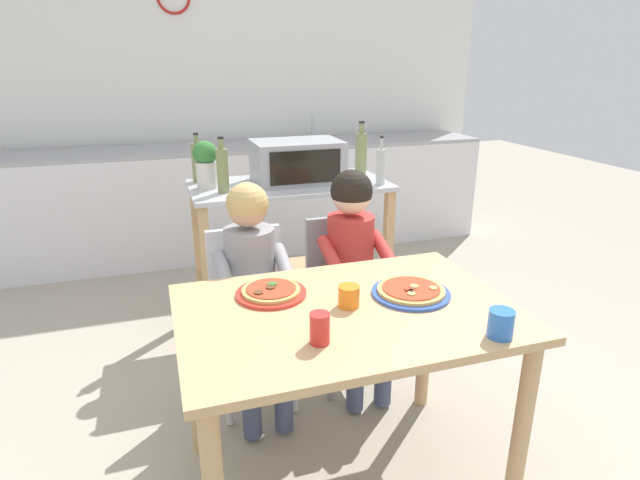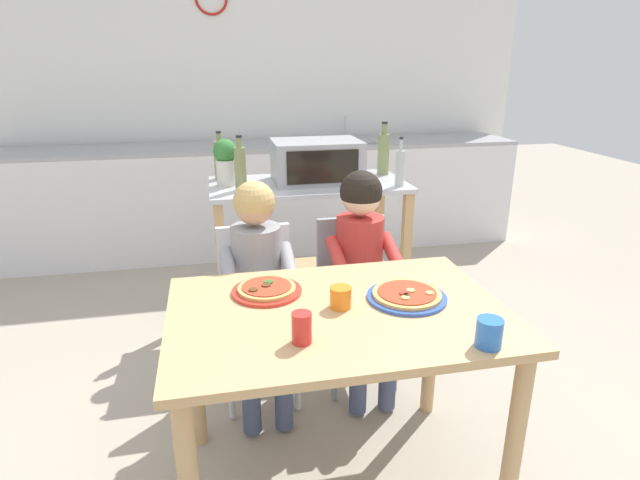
% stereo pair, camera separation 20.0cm
% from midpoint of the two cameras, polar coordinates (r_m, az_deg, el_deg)
% --- Properties ---
extents(ground_plane, '(12.25, 12.25, 0.00)m').
position_cam_midpoint_polar(ground_plane, '(3.19, -1.68, -9.78)').
color(ground_plane, '#A89E8C').
extents(back_wall_tiled, '(4.81, 0.14, 2.70)m').
position_cam_midpoint_polar(back_wall_tiled, '(4.67, -6.23, 16.78)').
color(back_wall_tiled, white).
rests_on(back_wall_tiled, ground).
extents(kitchen_counter, '(4.33, 0.60, 1.09)m').
position_cam_midpoint_polar(kitchen_counter, '(4.40, -5.22, 4.72)').
color(kitchen_counter, silver).
rests_on(kitchen_counter, ground).
extents(kitchen_island_cart, '(1.12, 0.57, 0.88)m').
position_cam_midpoint_polar(kitchen_island_cart, '(3.05, 0.61, 1.00)').
color(kitchen_island_cart, '#B7BABF').
rests_on(kitchen_island_cart, ground).
extents(toaster_oven, '(0.49, 0.35, 0.24)m').
position_cam_midpoint_polar(toaster_oven, '(2.98, 1.56, 8.67)').
color(toaster_oven, '#999BA0').
rests_on(toaster_oven, kitchen_island_cart).
extents(bottle_clear_vinegar, '(0.07, 0.07, 0.28)m').
position_cam_midpoint_polar(bottle_clear_vinegar, '(3.09, -9.15, 8.76)').
color(bottle_clear_vinegar, olive).
rests_on(bottle_clear_vinegar, kitchen_island_cart).
extents(bottle_squat_spirits, '(0.07, 0.07, 0.32)m').
position_cam_midpoint_polar(bottle_squat_spirits, '(3.21, 8.82, 9.47)').
color(bottle_squat_spirits, olive).
rests_on(bottle_squat_spirits, kitchen_island_cart).
extents(bottle_slim_sauce, '(0.06, 0.06, 0.29)m').
position_cam_midpoint_polar(bottle_slim_sauce, '(2.79, -6.75, 7.92)').
color(bottle_slim_sauce, olive).
rests_on(bottle_slim_sauce, kitchen_island_cart).
extents(bottle_tall_green_wine, '(0.05, 0.05, 0.27)m').
position_cam_midpoint_polar(bottle_tall_green_wine, '(2.92, 10.77, 7.87)').
color(bottle_tall_green_wine, '#ADB7B2').
rests_on(bottle_tall_green_wine, kitchen_island_cart).
extents(potted_herb_plant, '(0.13, 0.13, 0.26)m').
position_cam_midpoint_polar(potted_herb_plant, '(2.91, -8.44, 8.65)').
color(potted_herb_plant, beige).
rests_on(potted_herb_plant, kitchen_island_cart).
extents(dining_table, '(1.15, 0.79, 0.74)m').
position_cam_midpoint_polar(dining_table, '(1.85, 5.12, -10.95)').
color(dining_table, tan).
rests_on(dining_table, ground).
extents(dining_chair_left, '(0.36, 0.36, 0.81)m').
position_cam_midpoint_polar(dining_chair_left, '(2.45, -4.60, -6.73)').
color(dining_chair_left, silver).
rests_on(dining_chair_left, ground).
extents(dining_chair_right, '(0.36, 0.36, 0.81)m').
position_cam_midpoint_polar(dining_chair_right, '(2.57, 6.09, -5.40)').
color(dining_chair_right, gray).
rests_on(dining_chair_right, ground).
extents(child_in_grey_shirt, '(0.32, 0.42, 1.05)m').
position_cam_midpoint_polar(child_in_grey_shirt, '(2.26, -4.32, -3.81)').
color(child_in_grey_shirt, '#424C6B').
rests_on(child_in_grey_shirt, ground).
extents(child_in_red_shirt, '(0.32, 0.42, 1.06)m').
position_cam_midpoint_polar(child_in_red_shirt, '(2.39, 7.12, -2.03)').
color(child_in_red_shirt, '#424C6B').
rests_on(child_in_red_shirt, ground).
extents(pizza_plate_red_rimmed, '(0.26, 0.26, 0.03)m').
position_cam_midpoint_polar(pizza_plate_red_rimmed, '(1.90, -2.91, -5.55)').
color(pizza_plate_red_rimmed, red).
rests_on(pizza_plate_red_rimmed, dining_table).
extents(pizza_plate_blue_rimmed, '(0.29, 0.29, 0.03)m').
position_cam_midpoint_polar(pizza_plate_blue_rimmed, '(1.90, 12.56, -6.07)').
color(pizza_plate_blue_rimmed, '#3356B7').
rests_on(pizza_plate_blue_rimmed, dining_table).
extents(drinking_cup_red, '(0.06, 0.06, 0.10)m').
position_cam_midpoint_polar(drinking_cup_red, '(1.57, 1.66, -9.75)').
color(drinking_cup_red, red).
rests_on(drinking_cup_red, dining_table).
extents(drinking_cup_orange, '(0.08, 0.08, 0.08)m').
position_cam_midpoint_polar(drinking_cup_orange, '(1.79, 5.50, -6.39)').
color(drinking_cup_orange, orange).
rests_on(drinking_cup_orange, dining_table).
extents(drinking_cup_blue, '(0.08, 0.08, 0.09)m').
position_cam_midpoint_polar(drinking_cup_blue, '(1.66, 21.51, -9.60)').
color(drinking_cup_blue, blue).
rests_on(drinking_cup_blue, dining_table).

